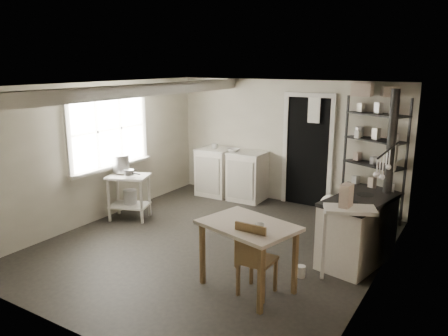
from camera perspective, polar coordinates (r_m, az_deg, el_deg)
The scene contains 31 objects.
floor at distance 6.48m, azimuth -1.41°, elevation -10.04°, with size 5.00×5.00×0.00m, color black.
ceiling at distance 5.94m, azimuth -1.54°, elevation 10.73°, with size 5.00×5.00×0.00m, color beige.
wall_back at distance 8.27m, azimuth 8.03°, elevation 3.38°, with size 4.50×0.02×2.30m, color #BDB6A1.
wall_front at distance 4.32m, azimuth -19.99°, elevation -6.78°, with size 4.50×0.02×2.30m, color #BDB6A1.
wall_left at distance 7.55m, azimuth -15.95°, elevation 2.02°, with size 0.02×5.00×2.30m, color #BDB6A1.
wall_right at distance 5.27m, azimuth 19.53°, elevation -3.13°, with size 0.02×5.00×2.30m, color #BDB6A1.
window at distance 7.60m, azimuth -14.86°, elevation 4.84°, with size 0.12×1.76×1.28m, color silver, non-canonical shape.
doorway at distance 8.10m, azimuth 10.82°, elevation 1.99°, with size 0.96×0.10×2.08m, color silver, non-canonical shape.
ceiling_beam at distance 6.68m, azimuth -10.33°, elevation 9.98°, with size 0.18×5.00×0.18m, color silver, non-canonical shape.
wallpaper_panel at distance 5.27m, azimuth 19.42°, elevation -3.12°, with size 0.01×5.00×2.30m, color #B7A795, non-canonical shape.
utensil_rail at distance 5.76m, azimuth 20.56°, elevation 2.27°, with size 0.06×1.20×0.44m, color silver, non-canonical shape.
prep_table at distance 7.57m, azimuth -12.28°, elevation -3.59°, with size 0.67×0.48×0.76m, color silver, non-canonical shape.
stockpot at distance 7.57m, azimuth -13.31°, elevation 0.58°, with size 0.27×0.27×0.29m, color silver.
saucepan at distance 7.29m, azimuth -12.32°, elevation -0.58°, with size 0.17×0.17×0.09m, color silver.
bucket at distance 7.58m, azimuth -12.15°, elevation -3.68°, with size 0.22×0.22×0.24m, color silver.
base_cabinets at distance 8.58m, azimuth 0.93°, elevation -0.83°, with size 1.44×0.62×0.94m, color beige, non-canonical shape.
mixing_bowl at distance 8.35m, azimuth 1.28°, elevation 2.25°, with size 0.29×0.29×0.07m, color silver.
counter_cup at distance 8.61m, azimuth -1.20°, elevation 2.71°, with size 0.13×0.13×0.10m, color silver.
shelf_rack at distance 7.62m, azimuth 18.96°, elevation 0.37°, with size 0.98×0.38×2.07m, color black, non-canonical shape.
shelf_jar at distance 7.55m, azimuth 17.00°, elevation 3.58°, with size 0.08×0.08×0.18m, color silver.
storage_box_a at distance 7.49m, azimuth 17.54°, elevation 8.48°, with size 0.31×0.27×0.21m, color beige.
storage_box_b at distance 7.47m, azimuth 20.81°, elevation 8.06°, with size 0.25×0.23×0.16m, color beige.
stove at distance 6.05m, azimuth 17.01°, elevation -7.92°, with size 0.63×1.13×0.89m, color beige, non-canonical shape.
stovepipe at distance 6.09m, azimuth 21.01°, elevation 3.18°, with size 0.10×0.10×1.31m, color black, non-canonical shape.
side_ledge at distance 5.55m, azimuth 15.81°, elevation -9.93°, with size 0.61×0.33×0.93m, color silver, non-canonical shape.
oats_box at distance 5.37m, azimuth 15.64°, elevation -4.11°, with size 0.11×0.19×0.28m, color beige.
work_table at distance 5.19m, azimuth 3.10°, elevation -11.71°, with size 1.06×0.74×0.81m, color beige, non-canonical shape.
table_cup at distance 4.79m, azimuth 4.67°, elevation -8.33°, with size 0.11×0.11×0.10m, color silver.
chair at distance 5.05m, azimuth 4.38°, elevation -11.17°, with size 0.37×0.39×0.90m, color brown, non-canonical shape.
flour_sack at distance 7.58m, azimuth 13.66°, elevation -4.93°, with size 0.37×0.32×0.45m, color white.
floor_crock at distance 5.65m, azimuth 10.02°, elevation -13.11°, with size 0.11×0.11×0.14m, color silver.
Camera 1 is at (3.24, -4.97, 2.59)m, focal length 35.00 mm.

